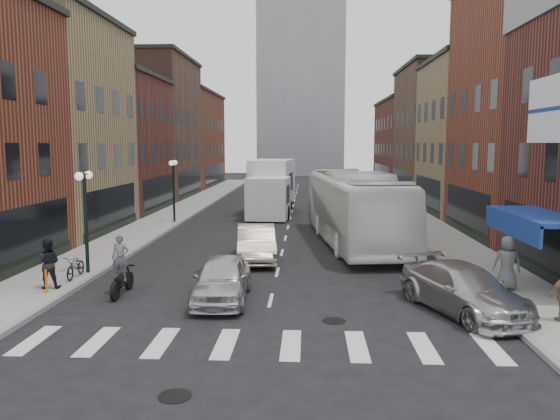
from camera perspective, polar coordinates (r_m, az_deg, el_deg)
The scene contains 28 objects.
ground at distance 17.39m, azimuth -1.22°, elevation -10.36°, with size 160.00×160.00×0.00m, color black.
sidewalk_left at distance 40.08m, azimuth -11.13°, elevation -0.49°, with size 3.00×74.00×0.15m, color gray.
sidewalk_right at distance 39.57m, azimuth 13.51°, elevation -0.64°, with size 3.00×74.00×0.15m, color gray.
curb_left at distance 39.76m, azimuth -9.03°, elevation -0.61°, with size 0.20×74.00×0.16m, color gray.
curb_right at distance 39.33m, azimuth 11.36°, elevation -0.74°, with size 0.20×74.00×0.16m, color gray.
crosswalk_stripes at distance 14.56m, azimuth -2.09°, elevation -13.86°, with size 12.00×2.20×0.01m, color silver.
bldg_left_mid_a at distance 34.60m, azimuth -25.27°, elevation 7.92°, with size 10.30×10.20×12.30m.
bldg_left_mid_b at distance 43.67m, azimuth -18.99°, elevation 6.55°, with size 10.30×10.20×10.30m.
bldg_left_far_a at distance 54.06m, azimuth -14.69°, elevation 8.30°, with size 10.30×12.20×13.30m.
bldg_left_far_b at distance 67.53m, azimuth -11.06°, elevation 7.23°, with size 10.30×16.20×11.30m.
bldg_right_mid_b at distance 42.84m, azimuth 21.86°, elevation 7.10°, with size 10.30×10.20×11.30m.
bldg_right_far_a at distance 53.38m, azimuth 18.04°, elevation 7.66°, with size 10.30×12.20×12.30m.
bldg_right_far_b at distance 66.99m, azimuth 14.89°, elevation 6.70°, with size 10.30×16.20×10.30m.
awning_blue at distance 20.72m, azimuth 24.76°, elevation -0.75°, with size 1.80×5.00×0.78m.
billboard_sign at distance 18.61m, azimuth 26.64°, elevation 9.18°, with size 1.52×3.00×3.70m.
distant_tower at distance 96.62m, azimuth 2.25°, elevation 18.79°, with size 14.00×14.00×50.00m, color #9399A0.
streetlamp_near at distance 22.40m, azimuth -19.70°, elevation 0.75°, with size 0.32×1.22×4.11m.
streetlamp_far at distance 35.68m, azimuth -11.07°, elevation 3.19°, with size 0.32×1.22×4.11m.
bike_rack at distance 20.44m, azimuth -22.86°, elevation -6.68°, with size 0.08×0.68×0.80m.
box_truck at distance 39.80m, azimuth -0.92°, elevation 2.32°, with size 3.30×9.32×3.97m.
motorcycle_rider at distance 19.47m, azimuth -16.28°, elevation -5.74°, with size 0.61×2.08×2.11m.
transit_bus at distance 28.45m, azimuth 7.76°, elevation 0.24°, with size 3.16×13.48×3.76m, color silver.
sedan_left_near at distance 18.25m, azimuth -6.09°, elevation -7.15°, with size 1.74×4.32×1.47m, color silver.
sedan_left_far at distance 24.25m, azimuth -2.50°, elevation -3.50°, with size 1.64×4.70×1.55m, color beige.
curb_car at distance 17.80m, azimuth 18.61°, elevation -7.86°, with size 2.05×5.05×1.47m, color #B1B1B6.
parked_bicycle at distance 22.02m, azimuth -20.56°, elevation -5.56°, with size 0.56×1.60×0.84m, color black.
ped_left_solo at distance 20.70m, azimuth -23.12°, elevation -5.17°, with size 0.85×0.49×1.75m, color black.
ped_right_c at distance 20.48m, azimuth 22.64°, elevation -5.10°, with size 0.92×0.60×1.87m, color #53565A.
Camera 1 is at (1.20, -16.56, 5.17)m, focal length 35.00 mm.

